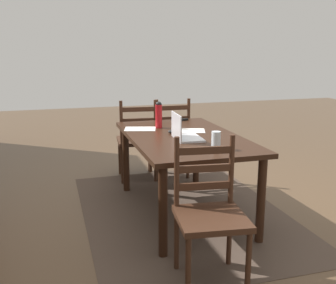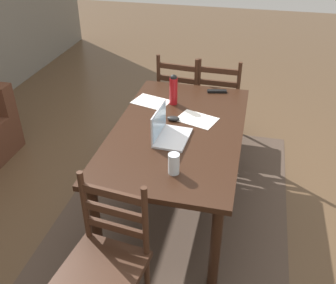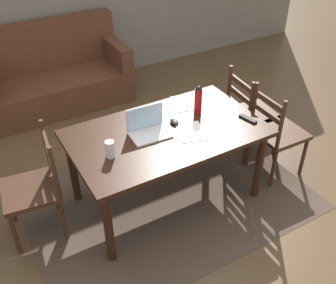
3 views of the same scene
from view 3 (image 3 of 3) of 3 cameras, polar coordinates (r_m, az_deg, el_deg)
name	(u,v)px [view 3 (image 3 of 3)]	position (r m, az deg, el deg)	size (l,w,h in m)	color
ground_plane	(167,196)	(3.81, -0.21, -7.71)	(14.00, 14.00, 0.00)	brown
area_rug	(167,196)	(3.81, -0.21, -7.68)	(2.52, 1.82, 0.01)	#47382D
dining_table	(166,140)	(3.40, -0.23, 0.34)	(1.62, 0.96, 0.74)	black
chair_left_far	(35,188)	(3.38, -18.35, -6.19)	(0.49, 0.49, 0.95)	#3D2316
chair_right_far	(250,114)	(4.19, 11.60, 3.90)	(0.48, 0.48, 0.95)	#3D2316
chair_right_near	(276,133)	(3.96, 15.13, 1.29)	(0.45, 0.45, 0.95)	#3D2316
couch	(53,78)	(5.26, -16.00, 8.81)	(1.80, 0.80, 1.00)	#512D1E
laptop	(148,127)	(3.29, -2.91, 2.12)	(0.33, 0.24, 0.23)	silver
water_bottle	(198,99)	(3.54, 4.32, 6.15)	(0.07, 0.07, 0.26)	#A81419
drinking_glass	(110,149)	(3.06, -8.24, -1.02)	(0.07, 0.07, 0.14)	silver
computer_mouse	(174,122)	(3.43, 0.91, 2.85)	(0.06, 0.10, 0.03)	black
tv_remote	(248,119)	(3.56, 11.31, 3.26)	(0.04, 0.17, 0.02)	black
paper_stack_left	(191,132)	(3.34, 3.27, 1.46)	(0.21, 0.30, 0.00)	white
paper_stack_right	(185,103)	(3.74, 2.46, 5.59)	(0.21, 0.30, 0.00)	white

